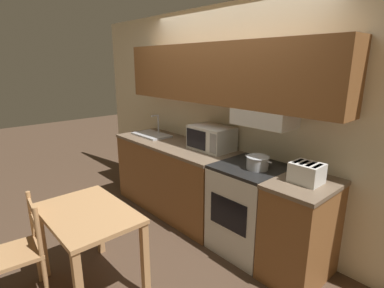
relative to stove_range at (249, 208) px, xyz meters
The scene contains 11 objects.
ground_plane 0.86m from the stove_range, 153.03° to the left, with size 16.00×16.00×0.00m, color #4C3828.
wall_back 1.26m from the stove_range, 157.29° to the left, with size 5.32×0.38×2.55m.
lower_counter_main 1.22m from the stove_range, behind, with size 1.79×0.69×0.92m.
lower_counter_right_stub 0.57m from the stove_range, ahead, with size 0.50×0.69×0.92m.
stove_range is the anchor object (origin of this frame).
cooking_pot 0.54m from the stove_range, 16.99° to the right, with size 0.30×0.22×0.13m.
microwave 0.91m from the stove_range, 169.75° to the left, with size 0.50×0.35×0.28m.
toaster 0.79m from the stove_range, ahead, with size 0.26×0.22×0.17m.
sink_basin 1.79m from the stove_range, behind, with size 0.55×0.33×0.29m.
dining_table 1.57m from the stove_range, 110.81° to the right, with size 0.92×0.62×0.73m.
chair_left_of_table 2.10m from the stove_range, 111.82° to the right, with size 0.42×0.42×0.88m.
Camera 1 is at (2.33, -2.64, 1.91)m, focal length 28.00 mm.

